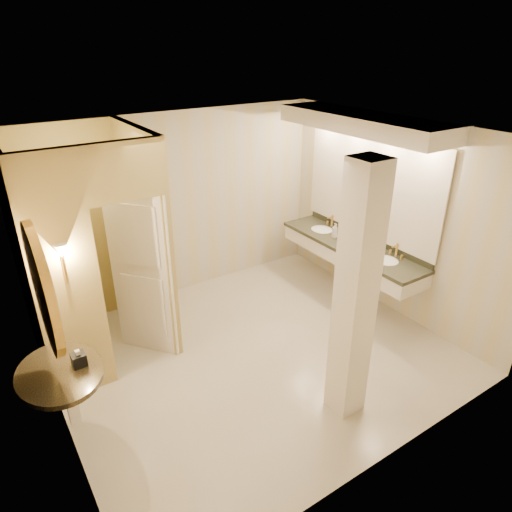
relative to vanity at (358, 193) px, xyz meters
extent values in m
plane|color=beige|center=(-1.98, -0.40, -1.63)|extent=(4.50, 4.50, 0.00)
plane|color=silver|center=(-1.98, -0.40, 1.07)|extent=(4.50, 4.50, 0.00)
cube|color=beige|center=(-1.98, 1.60, -0.28)|extent=(4.50, 0.02, 2.70)
cube|color=beige|center=(-1.98, -2.40, -0.28)|extent=(4.50, 0.02, 2.70)
cube|color=beige|center=(-4.23, -0.40, -0.28)|extent=(0.02, 4.00, 2.70)
cube|color=beige|center=(0.27, -0.40, -0.28)|extent=(0.02, 4.00, 2.70)
cube|color=#DCC873|center=(-2.78, 0.85, -0.28)|extent=(0.10, 1.50, 2.70)
cube|color=#DCC873|center=(-3.90, 0.10, -0.28)|extent=(0.65, 0.10, 2.70)
cube|color=#DCC873|center=(-3.18, 0.10, 0.77)|extent=(0.80, 0.10, 0.60)
cube|color=silver|center=(-3.03, 0.41, -0.58)|extent=(0.54, 0.66, 2.10)
cylinder|color=gold|center=(-3.90, 0.03, -0.08)|extent=(0.03, 0.03, 0.30)
cone|color=silver|center=(-3.90, 0.03, 0.12)|extent=(0.14, 0.14, 0.14)
cube|color=silver|center=(-0.03, 0.00, -0.90)|extent=(0.60, 2.39, 0.24)
cube|color=black|center=(-0.03, 0.00, -0.78)|extent=(0.64, 2.43, 0.05)
cube|color=black|center=(0.25, 0.00, -0.71)|extent=(0.03, 2.39, 0.10)
ellipsoid|color=white|center=(-0.03, -0.65, -0.80)|extent=(0.40, 0.44, 0.15)
cylinder|color=gold|center=(0.17, -0.65, -0.67)|extent=(0.03, 0.03, 0.22)
ellipsoid|color=white|center=(-0.03, 0.65, -0.80)|extent=(0.40, 0.44, 0.15)
cylinder|color=gold|center=(0.17, 0.65, -0.67)|extent=(0.03, 0.03, 0.22)
cube|color=white|center=(0.25, 0.00, 0.07)|extent=(0.03, 2.39, 1.40)
cube|color=silver|center=(-0.03, 0.00, 0.96)|extent=(0.75, 2.59, 0.22)
cylinder|color=black|center=(-4.21, -0.59, -0.78)|extent=(0.94, 0.94, 0.05)
cube|color=silver|center=(-4.17, -0.59, -1.08)|extent=(0.10, 0.10, 0.60)
cylinder|color=gold|center=(-4.19, -0.59, 0.07)|extent=(0.07, 0.94, 0.94)
cylinder|color=white|center=(-4.15, -0.59, 0.07)|extent=(0.02, 0.75, 0.75)
cube|color=silver|center=(-1.67, -1.68, -0.28)|extent=(0.30, 0.30, 2.70)
cube|color=black|center=(-4.03, -0.61, -0.69)|extent=(0.12, 0.12, 0.12)
imported|color=white|center=(-3.86, 1.35, -1.23)|extent=(0.59, 0.85, 0.79)
imported|color=beige|center=(-0.12, -0.17, -0.68)|extent=(0.08, 0.08, 0.15)
imported|color=silver|center=(-0.08, -0.05, -0.70)|extent=(0.09, 0.09, 0.11)
imported|color=#C6B28C|center=(-0.09, 0.30, -0.64)|extent=(0.10, 0.10, 0.23)
camera|label=1|loc=(-4.52, -4.27, 1.97)|focal=32.00mm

